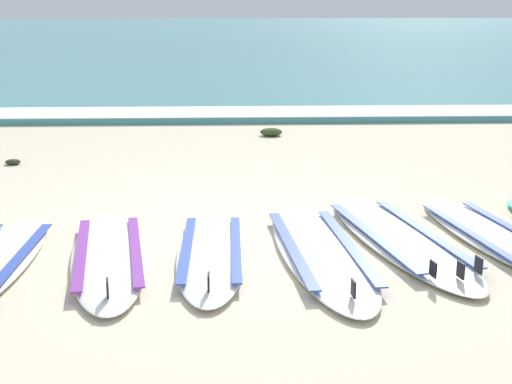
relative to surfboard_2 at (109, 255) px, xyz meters
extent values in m
plane|color=beige|center=(0.93, 0.56, -0.04)|extent=(80.00, 80.00, 0.00)
cube|color=teal|center=(0.93, 35.80, 0.01)|extent=(80.00, 60.00, 0.10)
cube|color=white|center=(0.93, 6.38, 0.02)|extent=(80.00, 1.15, 0.11)
cube|color=#334CB2|center=(-0.61, -0.14, 0.04)|extent=(0.11, 1.54, 0.01)
ellipsoid|color=white|center=(0.00, 0.00, 0.00)|extent=(0.87, 2.21, 0.07)
cube|color=purple|center=(-0.19, -0.03, 0.04)|extent=(0.31, 1.50, 0.01)
cube|color=purple|center=(0.19, 0.03, 0.04)|extent=(0.31, 1.50, 0.01)
cube|color=black|center=(0.13, -0.83, 0.09)|extent=(0.03, 0.09, 0.11)
ellipsoid|color=white|center=(0.75, 0.04, 0.00)|extent=(0.51, 2.03, 0.07)
cube|color=#334CB2|center=(0.56, 0.04, 0.04)|extent=(0.07, 1.42, 0.01)
cube|color=#334CB2|center=(0.93, 0.04, 0.04)|extent=(0.07, 1.42, 0.01)
cube|color=black|center=(0.75, -0.75, 0.09)|extent=(0.01, 0.09, 0.11)
ellipsoid|color=white|center=(1.55, 0.05, 0.00)|extent=(0.82, 2.44, 0.07)
cube|color=#334CB2|center=(1.34, 0.03, 0.04)|extent=(0.24, 1.68, 0.01)
cube|color=#334CB2|center=(1.77, 0.07, 0.04)|extent=(0.24, 1.68, 0.01)
cube|color=black|center=(1.64, -0.88, 0.09)|extent=(0.02, 0.09, 0.11)
ellipsoid|color=silver|center=(2.20, 0.32, 0.00)|extent=(1.08, 2.50, 0.07)
cube|color=#334CB2|center=(1.99, 0.28, 0.04)|extent=(0.43, 1.68, 0.01)
cube|color=#334CB2|center=(2.42, 0.36, 0.04)|extent=(0.43, 1.68, 0.01)
cube|color=black|center=(2.39, -0.61, 0.09)|extent=(0.03, 0.09, 0.11)
cube|color=black|center=(2.22, -0.58, 0.09)|extent=(0.03, 0.09, 0.11)
cube|color=black|center=(2.55, -0.51, 0.09)|extent=(0.03, 0.09, 0.11)
ellipsoid|color=white|center=(2.95, 0.36, 0.00)|extent=(0.89, 2.19, 0.07)
cube|color=#334CB2|center=(2.76, 0.33, 0.04)|extent=(0.33, 1.48, 0.01)
cube|color=#334CB2|center=(3.14, 0.40, 0.04)|extent=(0.33, 1.48, 0.01)
ellipsoid|color=#2D381E|center=(-1.61, 3.17, -0.01)|extent=(0.18, 0.14, 0.06)
ellipsoid|color=#384723|center=(1.47, 4.84, 0.02)|extent=(0.31, 0.25, 0.11)
camera|label=1|loc=(0.89, -4.90, 1.80)|focal=49.79mm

